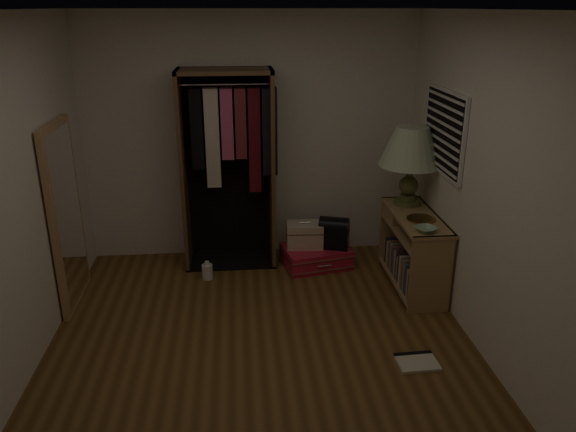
% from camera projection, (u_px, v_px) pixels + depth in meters
% --- Properties ---
extents(ground, '(4.00, 4.00, 0.00)m').
position_uv_depth(ground, '(262.00, 350.00, 4.56)').
color(ground, brown).
rests_on(ground, ground).
extents(room_walls, '(3.52, 4.02, 2.60)m').
position_uv_depth(room_walls, '(269.00, 171.00, 4.08)').
color(room_walls, silver).
rests_on(room_walls, ground).
extents(console_bookshelf, '(0.42, 1.12, 0.75)m').
position_uv_depth(console_bookshelf, '(412.00, 248.00, 5.52)').
color(console_bookshelf, '#A07C4D').
rests_on(console_bookshelf, ground).
extents(open_wardrobe, '(0.98, 0.50, 2.05)m').
position_uv_depth(open_wardrobe, '(231.00, 152.00, 5.76)').
color(open_wardrobe, brown).
rests_on(open_wardrobe, ground).
extents(floor_mirror, '(0.06, 0.80, 1.70)m').
position_uv_depth(floor_mirror, '(66.00, 216.00, 5.04)').
color(floor_mirror, tan).
rests_on(floor_mirror, ground).
extents(pink_suitcase, '(0.78, 0.63, 0.21)m').
position_uv_depth(pink_suitcase, '(316.00, 256.00, 6.01)').
color(pink_suitcase, red).
rests_on(pink_suitcase, ground).
extents(train_case, '(0.40, 0.29, 0.28)m').
position_uv_depth(train_case, '(305.00, 235.00, 5.95)').
color(train_case, '#C4B295').
rests_on(train_case, pink_suitcase).
extents(black_bag, '(0.36, 0.29, 0.34)m').
position_uv_depth(black_bag, '(334.00, 232.00, 5.92)').
color(black_bag, black).
rests_on(black_bag, pink_suitcase).
extents(table_lamp, '(0.63, 0.63, 0.78)m').
position_uv_depth(table_lamp, '(411.00, 148.00, 5.45)').
color(table_lamp, '#4E5629').
rests_on(table_lamp, console_bookshelf).
extents(brass_tray, '(0.30, 0.30, 0.02)m').
position_uv_depth(brass_tray, '(421.00, 219.00, 5.23)').
color(brass_tray, olive).
rests_on(brass_tray, console_bookshelf).
extents(ceramic_bowl, '(0.24, 0.24, 0.04)m').
position_uv_depth(ceramic_bowl, '(426.00, 229.00, 4.95)').
color(ceramic_bowl, '#9FBFA3').
rests_on(ceramic_bowl, console_bookshelf).
extents(white_jug, '(0.14, 0.14, 0.19)m').
position_uv_depth(white_jug, '(207.00, 271.00, 5.72)').
color(white_jug, white).
rests_on(white_jug, ground).
extents(floor_book, '(0.32, 0.26, 0.03)m').
position_uv_depth(floor_book, '(416.00, 361.00, 4.39)').
color(floor_book, beige).
rests_on(floor_book, ground).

